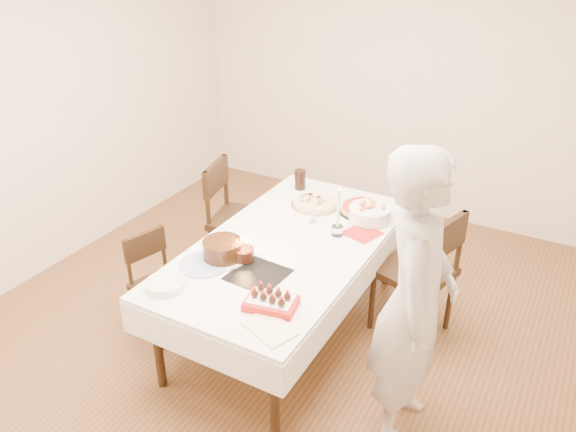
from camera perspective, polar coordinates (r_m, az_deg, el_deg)
The scene contains 22 objects.
floor at distance 4.35m, azimuth -1.21°, elevation -11.76°, with size 5.00×5.00×0.00m, color brown.
wall_back at distance 5.83m, azimuth 11.54°, elevation 13.11°, with size 4.50×0.04×2.70m, color beige.
wall_left at distance 5.11m, azimuth -24.00°, elevation 9.24°, with size 0.04×5.00×2.70m, color beige.
dining_table at distance 4.18m, azimuth 0.00°, elevation -7.22°, with size 1.14×2.14×0.75m, color white.
chair_right_savory at distance 4.20m, azimuth 12.73°, elevation -5.51°, with size 0.52×0.52×1.03m, color black, non-canonical shape.
chair_left_savory at distance 4.82m, azimuth -4.76°, elevation -0.36°, with size 0.52×0.52×1.01m, color black, non-canonical shape.
chair_left_dessert at distance 4.24m, azimuth -12.67°, elevation -7.03°, with size 0.40×0.40×0.79m, color black, non-canonical shape.
person at distance 3.19m, azimuth 12.70°, elevation -8.55°, with size 0.67×0.44×1.83m, color #B8B1AD.
pizza_white at distance 4.48m, azimuth 2.83°, elevation 1.28°, with size 0.40×0.40×0.04m, color beige.
pizza_pepperoni at distance 4.44m, azimuth 7.73°, elevation 0.74°, with size 0.41×0.41×0.04m, color red.
red_placemat at distance 4.13m, azimuth 7.54°, elevation -1.75°, with size 0.23×0.23×0.01m, color #B21E1E.
pasta_bowl at distance 4.29m, azimuth 8.31°, elevation 0.28°, with size 0.32×0.32×0.10m, color white.
taper_candle at distance 4.00m, azimuth 5.11°, elevation 0.47°, with size 0.08×0.08×0.39m, color white.
shaker_pair at distance 4.22m, azimuth 2.39°, elevation -0.19°, with size 0.07×0.07×0.09m, color white, non-canonical shape.
cola_glass at distance 4.75m, azimuth 1.24°, elevation 3.72°, with size 0.09×0.09×0.17m, color black.
layer_cake at distance 3.79m, azimuth -6.65°, elevation -3.42°, with size 0.34×0.34×0.13m, color black.
cake_board at distance 3.64m, azimuth -3.06°, elevation -6.00°, with size 0.34×0.34×0.01m, color black.
birthday_cake at distance 3.74m, azimuth -4.55°, elevation -3.45°, with size 0.14×0.14×0.14m, color #39180F.
strawberry_box at distance 3.34m, azimuth -1.74°, elevation -8.70°, with size 0.30×0.20×0.08m, color #B01614, non-canonical shape.
box_lid at distance 3.20m, azimuth -1.89°, elevation -11.36°, with size 0.30×0.20×0.02m, color beige.
plate_stack at distance 3.58m, azimuth -12.31°, elevation -6.77°, with size 0.25×0.25×0.05m, color white.
china_plate at distance 3.77m, azimuth -8.50°, elevation -4.89°, with size 0.33×0.33×0.01m, color white.
Camera 1 is at (1.72, -2.88, 2.77)m, focal length 35.00 mm.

